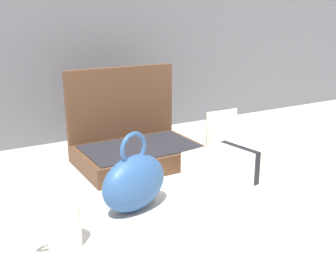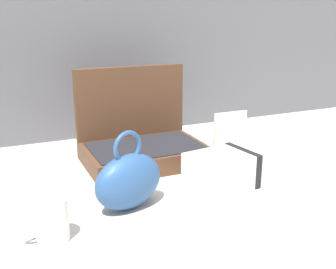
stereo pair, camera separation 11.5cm
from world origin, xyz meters
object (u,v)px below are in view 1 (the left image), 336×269
at_px(open_suitcase, 134,141).
at_px(teal_pouch_handbag, 134,182).
at_px(cream_toiletry_bag, 230,166).
at_px(coffee_mug, 63,226).
at_px(info_card_left, 221,133).

relative_size(open_suitcase, teal_pouch_handbag, 1.83).
bearing_deg(cream_toiletry_bag, coffee_mug, -168.67).
height_order(open_suitcase, cream_toiletry_bag, open_suitcase).
bearing_deg(cream_toiletry_bag, teal_pouch_handbag, -175.62).
relative_size(teal_pouch_handbag, cream_toiletry_bag, 0.79).
xyz_separation_m(open_suitcase, info_card_left, (0.29, -0.10, 0.01)).
height_order(open_suitcase, teal_pouch_handbag, open_suitcase).
bearing_deg(cream_toiletry_bag, info_card_left, 59.12).
bearing_deg(coffee_mug, teal_pouch_handbag, 21.44).
bearing_deg(info_card_left, open_suitcase, 161.90).
relative_size(open_suitcase, cream_toiletry_bag, 1.45).
relative_size(coffee_mug, info_card_left, 0.68).
height_order(open_suitcase, info_card_left, open_suitcase).
bearing_deg(open_suitcase, coffee_mug, -131.82).
bearing_deg(teal_pouch_handbag, open_suitcase, 64.48).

